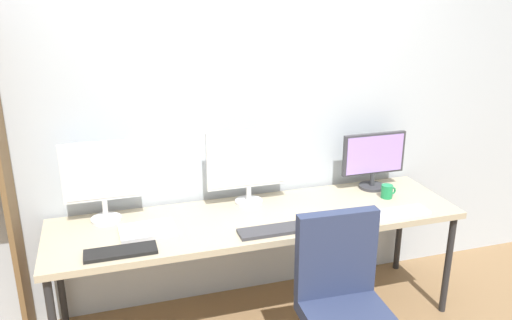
{
  "coord_description": "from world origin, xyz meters",
  "views": [
    {
      "loc": [
        -0.87,
        -2.18,
        2.11
      ],
      "look_at": [
        0.0,
        0.65,
        1.09
      ],
      "focal_mm": 36.42,
      "sensor_mm": 36.0,
      "label": 1
    }
  ],
  "objects_px": {
    "monitor_right": "(374,158)",
    "keyboard_center": "(270,231)",
    "computer_mouse": "(344,218)",
    "coffee_mug": "(387,191)",
    "keyboard_left": "(121,252)",
    "monitor_center": "(248,163)",
    "keyboard_right": "(398,213)",
    "desk": "(258,223)",
    "monitor_left": "(102,177)",
    "laptop_closed": "(148,230)"
  },
  "relations": [
    {
      "from": "keyboard_center",
      "to": "monitor_left",
      "type": "bearing_deg",
      "value": 153.83
    },
    {
      "from": "computer_mouse",
      "to": "laptop_closed",
      "type": "relative_size",
      "value": 0.3
    },
    {
      "from": "monitor_left",
      "to": "computer_mouse",
      "type": "bearing_deg",
      "value": -17.19
    },
    {
      "from": "keyboard_left",
      "to": "computer_mouse",
      "type": "relative_size",
      "value": 3.97
    },
    {
      "from": "monitor_left",
      "to": "keyboard_right",
      "type": "relative_size",
      "value": 1.29
    },
    {
      "from": "keyboard_left",
      "to": "desk",
      "type": "bearing_deg",
      "value": 15.31
    },
    {
      "from": "monitor_right",
      "to": "keyboard_right",
      "type": "xyz_separation_m",
      "value": [
        -0.06,
        -0.44,
        -0.21
      ]
    },
    {
      "from": "desk",
      "to": "computer_mouse",
      "type": "relative_size",
      "value": 26.34
    },
    {
      "from": "desk",
      "to": "computer_mouse",
      "type": "xyz_separation_m",
      "value": [
        0.48,
        -0.21,
        0.06
      ]
    },
    {
      "from": "desk",
      "to": "keyboard_left",
      "type": "bearing_deg",
      "value": -164.69
    },
    {
      "from": "desk",
      "to": "monitor_center",
      "type": "xyz_separation_m",
      "value": [
        0.0,
        0.21,
        0.32
      ]
    },
    {
      "from": "monitor_right",
      "to": "keyboard_center",
      "type": "bearing_deg",
      "value": -153.83
    },
    {
      "from": "desk",
      "to": "keyboard_left",
      "type": "distance_m",
      "value": 0.87
    },
    {
      "from": "keyboard_center",
      "to": "laptop_closed",
      "type": "bearing_deg",
      "value": 162.7
    },
    {
      "from": "desk",
      "to": "keyboard_left",
      "type": "relative_size",
      "value": 6.63
    },
    {
      "from": "monitor_center",
      "to": "keyboard_right",
      "type": "height_order",
      "value": "monitor_center"
    },
    {
      "from": "keyboard_left",
      "to": "keyboard_center",
      "type": "bearing_deg",
      "value": 0.0
    },
    {
      "from": "coffee_mug",
      "to": "laptop_closed",
      "type": "bearing_deg",
      "value": -178.44
    },
    {
      "from": "desk",
      "to": "monitor_right",
      "type": "height_order",
      "value": "monitor_right"
    },
    {
      "from": "monitor_center",
      "to": "keyboard_left",
      "type": "bearing_deg",
      "value": -152.23
    },
    {
      "from": "computer_mouse",
      "to": "coffee_mug",
      "type": "xyz_separation_m",
      "value": [
        0.43,
        0.24,
        0.03
      ]
    },
    {
      "from": "keyboard_right",
      "to": "computer_mouse",
      "type": "height_order",
      "value": "computer_mouse"
    },
    {
      "from": "monitor_left",
      "to": "monitor_center",
      "type": "relative_size",
      "value": 0.91
    },
    {
      "from": "keyboard_right",
      "to": "coffee_mug",
      "type": "distance_m",
      "value": 0.27
    },
    {
      "from": "monitor_left",
      "to": "keyboard_left",
      "type": "xyz_separation_m",
      "value": [
        0.06,
        -0.44,
        -0.27
      ]
    },
    {
      "from": "desk",
      "to": "keyboard_right",
      "type": "height_order",
      "value": "keyboard_right"
    },
    {
      "from": "monitor_center",
      "to": "coffee_mug",
      "type": "xyz_separation_m",
      "value": [
        0.91,
        -0.19,
        -0.23
      ]
    },
    {
      "from": "monitor_left",
      "to": "monitor_center",
      "type": "height_order",
      "value": "monitor_left"
    },
    {
      "from": "monitor_center",
      "to": "keyboard_right",
      "type": "relative_size",
      "value": 1.41
    },
    {
      "from": "keyboard_right",
      "to": "coffee_mug",
      "type": "xyz_separation_m",
      "value": [
        0.07,
        0.25,
        0.04
      ]
    },
    {
      "from": "coffee_mug",
      "to": "computer_mouse",
      "type": "bearing_deg",
      "value": -151.41
    },
    {
      "from": "desk",
      "to": "keyboard_center",
      "type": "xyz_separation_m",
      "value": [
        0.0,
        -0.23,
        0.06
      ]
    },
    {
      "from": "keyboard_center",
      "to": "keyboard_right",
      "type": "distance_m",
      "value": 0.84
    },
    {
      "from": "monitor_left",
      "to": "monitor_right",
      "type": "height_order",
      "value": "monitor_left"
    },
    {
      "from": "keyboard_left",
      "to": "keyboard_center",
      "type": "relative_size",
      "value": 1.02
    },
    {
      "from": "coffee_mug",
      "to": "desk",
      "type": "bearing_deg",
      "value": -178.51
    },
    {
      "from": "keyboard_center",
      "to": "coffee_mug",
      "type": "height_order",
      "value": "coffee_mug"
    },
    {
      "from": "laptop_closed",
      "to": "keyboard_left",
      "type": "bearing_deg",
      "value": -130.33
    },
    {
      "from": "computer_mouse",
      "to": "laptop_closed",
      "type": "xyz_separation_m",
      "value": [
        -1.15,
        0.19,
        -0.0
      ]
    },
    {
      "from": "monitor_right",
      "to": "coffee_mug",
      "type": "bearing_deg",
      "value": -87.09
    },
    {
      "from": "monitor_center",
      "to": "monitor_right",
      "type": "distance_m",
      "value": 0.9
    },
    {
      "from": "laptop_closed",
      "to": "computer_mouse",
      "type": "bearing_deg",
      "value": -11.88
    },
    {
      "from": "desk",
      "to": "monitor_left",
      "type": "height_order",
      "value": "monitor_left"
    },
    {
      "from": "keyboard_center",
      "to": "computer_mouse",
      "type": "bearing_deg",
      "value": 2.04
    },
    {
      "from": "desk",
      "to": "monitor_left",
      "type": "xyz_separation_m",
      "value": [
        -0.9,
        0.21,
        0.33
      ]
    },
    {
      "from": "desk",
      "to": "monitor_right",
      "type": "distance_m",
      "value": 0.96
    },
    {
      "from": "monitor_right",
      "to": "keyboard_left",
      "type": "distance_m",
      "value": 1.81
    },
    {
      "from": "keyboard_left",
      "to": "computer_mouse",
      "type": "height_order",
      "value": "computer_mouse"
    },
    {
      "from": "keyboard_right",
      "to": "computer_mouse",
      "type": "relative_size",
      "value": 4.02
    },
    {
      "from": "keyboard_left",
      "to": "laptop_closed",
      "type": "bearing_deg",
      "value": 52.01
    }
  ]
}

